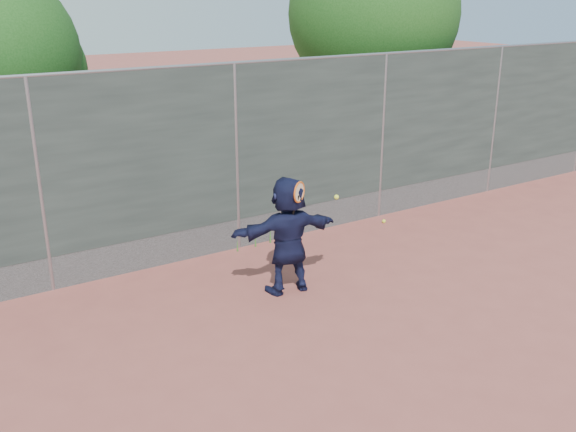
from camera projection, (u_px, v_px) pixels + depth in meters
ground at (374, 337)px, 7.86m from camera, size 80.00×80.00×0.00m
player at (288, 235)px, 8.85m from camera, size 1.60×0.69×1.67m
ball_ground at (384, 221)px, 11.77m from camera, size 0.07×0.07×0.07m
fence at (236, 155)px, 10.13m from camera, size 20.00×0.06×3.03m
swing_action at (303, 194)px, 8.53m from camera, size 0.75×0.17×0.51m
tree_right at (378, 18)px, 13.67m from camera, size 3.78×3.60×5.39m
weed_clump at (258, 238)px, 10.67m from camera, size 0.68×0.07×0.30m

